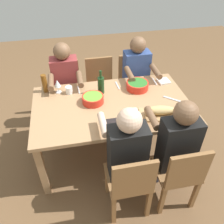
% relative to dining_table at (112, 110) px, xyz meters
% --- Properties ---
extents(ground_plane, '(8.00, 8.00, 0.00)m').
position_rel_dining_table_xyz_m(ground_plane, '(0.00, 0.00, -0.66)').
color(ground_plane, brown).
extents(dining_table, '(1.74, 1.04, 0.74)m').
position_rel_dining_table_xyz_m(dining_table, '(0.00, 0.00, 0.00)').
color(dining_table, '#A87F56').
rests_on(dining_table, ground_plane).
extents(chair_far_right, '(0.40, 0.40, 0.85)m').
position_rel_dining_table_xyz_m(chair_far_right, '(0.48, 0.84, -0.18)').
color(chair_far_right, olive).
rests_on(chair_far_right, ground_plane).
extents(diner_far_right, '(0.41, 0.53, 1.20)m').
position_rel_dining_table_xyz_m(diner_far_right, '(0.48, 0.66, 0.04)').
color(diner_far_right, '#2D2D38').
rests_on(diner_far_right, ground_plane).
extents(chair_near_center, '(0.40, 0.40, 0.85)m').
position_rel_dining_table_xyz_m(chair_near_center, '(0.00, -0.84, -0.18)').
color(chair_near_center, olive).
rests_on(chair_near_center, ground_plane).
extents(diner_near_center, '(0.41, 0.53, 1.20)m').
position_rel_dining_table_xyz_m(diner_near_center, '(0.00, -0.66, 0.04)').
color(diner_near_center, '#2D2D38').
rests_on(diner_near_center, ground_plane).
extents(chair_far_left, '(0.40, 0.40, 0.85)m').
position_rel_dining_table_xyz_m(chair_far_left, '(-0.48, 0.84, -0.18)').
color(chair_far_left, olive).
rests_on(chair_far_left, ground_plane).
extents(diner_far_left, '(0.41, 0.53, 1.20)m').
position_rel_dining_table_xyz_m(diner_far_left, '(-0.48, 0.66, 0.04)').
color(diner_far_left, '#2D2D38').
rests_on(diner_far_left, ground_plane).
extents(chair_far_center, '(0.40, 0.40, 0.85)m').
position_rel_dining_table_xyz_m(chair_far_center, '(0.00, 0.84, -0.18)').
color(chair_far_center, olive).
rests_on(chair_far_center, ground_plane).
extents(chair_near_right, '(0.40, 0.40, 0.85)m').
position_rel_dining_table_xyz_m(chair_near_right, '(0.48, -0.84, -0.18)').
color(chair_near_right, olive).
rests_on(chair_near_right, ground_plane).
extents(diner_near_right, '(0.41, 0.53, 1.20)m').
position_rel_dining_table_xyz_m(diner_near_right, '(0.48, -0.66, 0.04)').
color(diner_near_right, '#2D2D38').
rests_on(diner_near_right, ground_plane).
extents(serving_bowl_salad, '(0.24, 0.24, 0.09)m').
position_rel_dining_table_xyz_m(serving_bowl_salad, '(-0.20, 0.08, 0.13)').
color(serving_bowl_salad, red).
rests_on(serving_bowl_salad, dining_table).
extents(serving_bowl_greens, '(0.26, 0.26, 0.09)m').
position_rel_dining_table_xyz_m(serving_bowl_greens, '(0.36, 0.25, 0.13)').
color(serving_bowl_greens, red).
rests_on(serving_bowl_greens, dining_table).
extents(cutting_board, '(0.43, 0.28, 0.02)m').
position_rel_dining_table_xyz_m(cutting_board, '(0.44, -0.28, 0.09)').
color(cutting_board, tan).
rests_on(cutting_board, dining_table).
extents(bread_loaf, '(0.33, 0.16, 0.09)m').
position_rel_dining_table_xyz_m(bread_loaf, '(0.44, -0.28, 0.14)').
color(bread_loaf, tan).
rests_on(bread_loaf, cutting_board).
extents(wine_bottle, '(0.08, 0.08, 0.29)m').
position_rel_dining_table_xyz_m(wine_bottle, '(-0.08, 0.25, 0.19)').
color(wine_bottle, '#193819').
rests_on(wine_bottle, dining_table).
extents(beer_bottle, '(0.06, 0.06, 0.22)m').
position_rel_dining_table_xyz_m(beer_bottle, '(-0.72, 0.40, 0.19)').
color(beer_bottle, brown).
rests_on(beer_bottle, dining_table).
extents(wine_glass, '(0.08, 0.08, 0.17)m').
position_rel_dining_table_xyz_m(wine_glass, '(-0.57, 0.36, 0.19)').
color(wine_glass, silver).
rests_on(wine_glass, dining_table).
extents(fork_far_right, '(0.02, 0.17, 0.01)m').
position_rel_dining_table_xyz_m(fork_far_right, '(0.62, 0.36, 0.08)').
color(fork_far_right, silver).
rests_on(fork_far_right, dining_table).
extents(placemat_near_center, '(0.32, 0.23, 0.01)m').
position_rel_dining_table_xyz_m(placemat_near_center, '(0.00, -0.36, 0.08)').
color(placemat_near_center, black).
rests_on(placemat_near_center, dining_table).
extents(cup_far_left, '(0.08, 0.08, 0.09)m').
position_rel_dining_table_xyz_m(cup_far_left, '(-0.45, 0.31, 0.12)').
color(cup_far_left, white).
rests_on(cup_far_left, dining_table).
extents(fork_far_left, '(0.02, 0.17, 0.01)m').
position_rel_dining_table_xyz_m(fork_far_left, '(-0.34, 0.36, 0.08)').
color(fork_far_left, silver).
rests_on(fork_far_left, dining_table).
extents(fork_far_center, '(0.02, 0.17, 0.01)m').
position_rel_dining_table_xyz_m(fork_far_center, '(0.14, 0.36, 0.08)').
color(fork_far_center, silver).
rests_on(fork_far_center, dining_table).
extents(carving_knife, '(0.19, 0.17, 0.01)m').
position_rel_dining_table_xyz_m(carving_knife, '(0.70, -0.05, 0.08)').
color(carving_knife, silver).
rests_on(carving_knife, dining_table).
extents(napkin_stack, '(0.15, 0.15, 0.02)m').
position_rel_dining_table_xyz_m(napkin_stack, '(0.73, 0.33, 0.09)').
color(napkin_stack, white).
rests_on(napkin_stack, dining_table).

